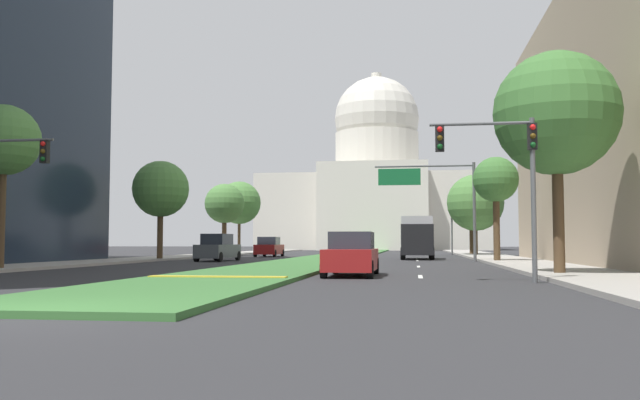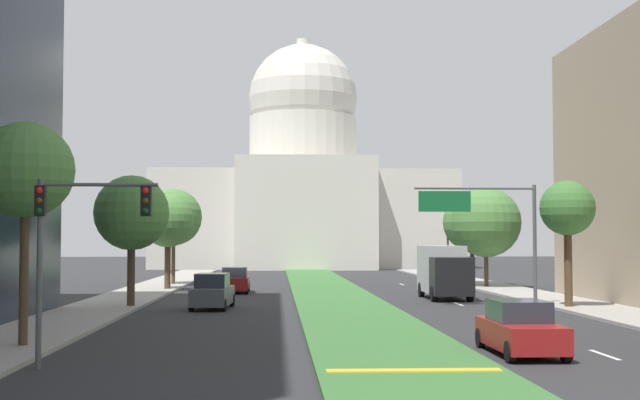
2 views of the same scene
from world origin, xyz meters
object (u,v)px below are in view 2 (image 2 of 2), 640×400
capitol_building (303,189)px  sedan_midblock (213,292)px  traffic_light_near_left (71,230)px  street_tree_right_far (486,222)px  street_tree_right_distant (472,222)px  street_tree_right_mid (567,210)px  box_truck_delivery (444,271)px  street_tree_left_near (26,171)px  traffic_light_far_right (448,243)px  street_tree_left_mid (132,213)px  street_tree_left_far (168,222)px  street_tree_left_distant (174,217)px  sedan_distant (235,281)px  sedan_lead_stopped (520,329)px  overhead_guide_sign (488,219)px

capitol_building → sedan_midblock: capitol_building is taller
traffic_light_near_left → street_tree_right_far: street_tree_right_far is taller
capitol_building → street_tree_right_distant: 50.78m
street_tree_right_mid → box_truck_delivery: bearing=120.7°
capitol_building → street_tree_left_near: 89.50m
traffic_light_far_right → street_tree_right_distant: bearing=-17.0°
street_tree_left_mid → sedan_midblock: street_tree_left_mid is taller
street_tree_left_far → sedan_midblock: bearing=-75.3°
street_tree_left_distant → sedan_distant: street_tree_left_distant is taller
traffic_light_near_left → street_tree_right_mid: bearing=44.0°
street_tree_left_far → street_tree_right_far: street_tree_right_far is taller
box_truck_delivery → street_tree_left_distant: bearing=137.6°
street_tree_left_mid → street_tree_left_distant: 23.25m
capitol_building → sedan_lead_stopped: capitol_building is taller
traffic_light_far_right → street_tree_right_distant: 2.52m
traffic_light_far_right → street_tree_left_far: street_tree_left_far is taller
sedan_lead_stopped → traffic_light_far_right: bearing=81.8°
overhead_guide_sign → street_tree_left_distant: size_ratio=0.87×
traffic_light_near_left → street_tree_left_mid: street_tree_left_mid is taller
box_truck_delivery → street_tree_right_distant: bearing=71.5°
street_tree_left_distant → sedan_lead_stopped: bearing=-69.7°
capitol_building → street_tree_left_near: bearing=-97.5°
traffic_light_near_left → street_tree_right_far: size_ratio=0.70×
street_tree_left_distant → box_truck_delivery: (18.17, -16.59, -3.67)m
capitol_building → street_tree_right_far: capitol_building is taller
street_tree_left_distant → sedan_lead_stopped: 45.25m
street_tree_left_mid → street_tree_right_distant: bearing=44.5°
street_tree_left_near → box_truck_delivery: street_tree_left_near is taller
overhead_guide_sign → box_truck_delivery: 7.13m
street_tree_left_distant → capitol_building: bearing=76.5°
street_tree_right_distant → street_tree_left_mid: bearing=-135.5°
capitol_building → sedan_distant: bearing=-96.3°
street_tree_left_far → box_truck_delivery: bearing=-28.5°
street_tree_right_far → street_tree_right_mid: bearing=-91.5°
traffic_light_near_left → street_tree_right_mid: (20.60, 19.90, 1.30)m
traffic_light_near_left → street_tree_left_near: size_ratio=0.70×
capitol_building → sedan_midblock: size_ratio=8.44×
traffic_light_far_right → sedan_lead_stopped: traffic_light_far_right is taller
traffic_light_far_right → street_tree_left_distant: (-21.67, 0.17, 2.03)m
traffic_light_far_right → street_tree_right_mid: 24.72m
overhead_guide_sign → street_tree_right_distant: (4.12, 22.22, 0.27)m
sedan_lead_stopped → traffic_light_near_left: bearing=-169.4°
overhead_guide_sign → street_tree_right_distant: street_tree_right_distant is taller
traffic_light_near_left → street_tree_right_far: bearing=61.9°
capitol_building → traffic_light_far_right: 50.05m
traffic_light_far_right → sedan_lead_stopped: bearing=-98.2°
street_tree_left_far → sedan_lead_stopped: 38.64m
capitol_building → sedan_distant: size_ratio=8.61×
traffic_light_near_left → box_truck_delivery: bearing=60.7°
street_tree_left_mid → sedan_distant: 15.06m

